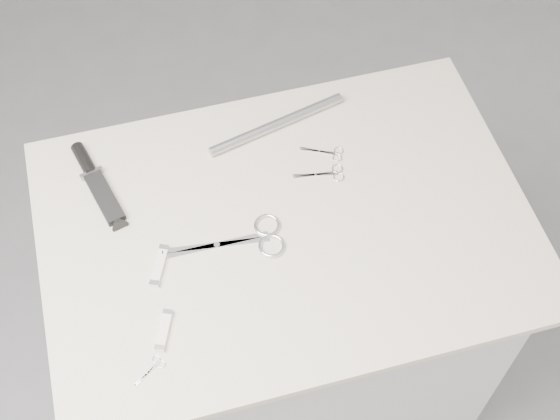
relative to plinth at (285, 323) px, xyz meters
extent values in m
cube|color=gray|center=(0.00, 0.00, -0.46)|extent=(4.00, 4.00, 0.01)
cube|color=beige|center=(0.00, 0.00, 0.00)|extent=(0.90, 0.60, 0.90)
cube|color=beige|center=(0.00, 0.00, 0.46)|extent=(1.00, 0.70, 0.02)
cube|color=silver|center=(-0.15, -0.02, 0.47)|extent=(0.21, 0.05, 0.00)
cylinder|color=silver|center=(-0.15, -0.02, 0.47)|extent=(0.01, 0.01, 0.01)
torus|color=silver|center=(-0.04, 0.00, 0.47)|extent=(0.06, 0.06, 0.01)
torus|color=silver|center=(-0.04, -0.05, 0.47)|extent=(0.06, 0.06, 0.01)
cube|color=silver|center=(0.09, 0.10, 0.47)|extent=(0.10, 0.03, 0.00)
cylinder|color=silver|center=(0.09, 0.10, 0.47)|extent=(0.01, 0.01, 0.00)
torus|color=silver|center=(0.14, 0.10, 0.47)|extent=(0.02, 0.02, 0.00)
torus|color=silver|center=(0.14, 0.08, 0.47)|extent=(0.02, 0.02, 0.00)
cube|color=silver|center=(0.12, 0.16, 0.47)|extent=(0.08, 0.05, 0.00)
cylinder|color=silver|center=(0.12, 0.16, 0.47)|extent=(0.00, 0.00, 0.00)
torus|color=silver|center=(0.16, 0.15, 0.47)|extent=(0.02, 0.02, 0.00)
torus|color=silver|center=(0.15, 0.13, 0.47)|extent=(0.02, 0.02, 0.00)
cube|color=silver|center=(-0.33, -0.25, 0.47)|extent=(0.05, 0.04, 0.00)
cylinder|color=silver|center=(-0.33, -0.25, 0.47)|extent=(0.00, 0.00, 0.00)
torus|color=silver|center=(-0.31, -0.22, 0.47)|extent=(0.02, 0.02, 0.00)
torus|color=silver|center=(-0.30, -0.24, 0.47)|extent=(0.02, 0.02, 0.00)
cube|color=black|center=(-0.35, 0.16, 0.48)|extent=(0.07, 0.14, 0.02)
cube|color=#9A9DA3|center=(-0.37, 0.22, 0.48)|extent=(0.05, 0.02, 0.02)
cylinder|color=black|center=(-0.38, 0.26, 0.48)|extent=(0.05, 0.09, 0.03)
cube|color=white|center=(-0.27, -0.03, 0.48)|extent=(0.05, 0.09, 0.01)
cube|color=silver|center=(-0.25, 0.00, 0.48)|extent=(0.02, 0.02, 0.01)
cube|color=silver|center=(-0.28, -0.07, 0.48)|extent=(0.02, 0.02, 0.01)
cube|color=white|center=(-0.28, -0.17, 0.48)|extent=(0.05, 0.08, 0.01)
cube|color=silver|center=(-0.27, -0.14, 0.48)|extent=(0.02, 0.02, 0.01)
cube|color=silver|center=(-0.30, -0.21, 0.48)|extent=(0.02, 0.02, 0.01)
cylinder|color=#9A9DA3|center=(0.05, 0.25, 0.48)|extent=(0.32, 0.10, 0.02)
camera|label=1|loc=(-0.24, -0.83, 1.81)|focal=50.00mm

